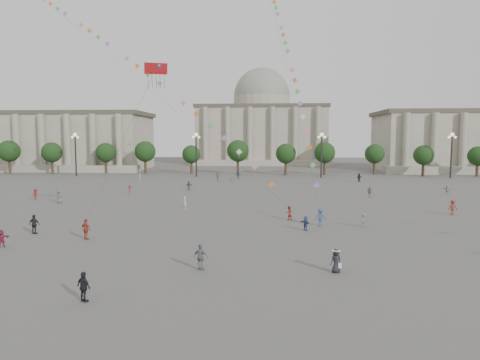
{
  "coord_description": "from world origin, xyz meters",
  "views": [
    {
      "loc": [
        2.07,
        -32.54,
        9.29
      ],
      "look_at": [
        -0.74,
        12.0,
        4.95
      ],
      "focal_mm": 32.0,
      "sensor_mm": 36.0,
      "label": 1
    }
  ],
  "objects": [
    {
      "name": "kite_flyer_0",
      "position": [
        4.61,
        15.95,
        0.82
      ],
      "size": [
        1.0,
        0.94,
        1.63
      ],
      "primitive_type": "imported",
      "rotation": [
        0.0,
        0.0,
        3.68
      ],
      "color": "maroon",
      "rests_on": "ground"
    },
    {
      "name": "tourist_3",
      "position": [
        -2.57,
        -3.25,
        0.94
      ],
      "size": [
        1.19,
        0.78,
        1.87
      ],
      "primitive_type": "imported",
      "rotation": [
        0.0,
        0.0,
        2.81
      ],
      "color": "slate",
      "rests_on": "ground"
    },
    {
      "name": "tourist_2",
      "position": [
        -20.59,
        1.97,
        0.77
      ],
      "size": [
        1.35,
        1.32,
        1.54
      ],
      "primitive_type": "imported",
      "rotation": [
        0.0,
        0.0,
        3.91
      ],
      "color": "maroon",
      "rests_on": "ground"
    },
    {
      "name": "person_crowd_10",
      "position": [
        -25.32,
        57.97,
        0.87
      ],
      "size": [
        0.67,
        0.75,
        1.74
      ],
      "primitive_type": "imported",
      "rotation": [
        0.0,
        0.0,
        2.06
      ],
      "color": "#BBBAB6",
      "rests_on": "ground"
    },
    {
      "name": "tourist_1",
      "position": [
        -8.29,
        -9.56,
        0.88
      ],
      "size": [
        1.11,
        0.87,
        1.76
      ],
      "primitive_type": "imported",
      "rotation": [
        0.0,
        0.0,
        2.64
      ],
      "color": "black",
      "rests_on": "ground"
    },
    {
      "name": "person_crowd_0",
      "position": [
        -4.47,
        64.21,
        0.93
      ],
      "size": [
        1.18,
        0.79,
        1.86
      ],
      "primitive_type": "imported",
      "rotation": [
        0.0,
        0.0,
        0.33
      ],
      "color": "navy",
      "rests_on": "ground"
    },
    {
      "name": "tourist_4",
      "position": [
        -20.55,
        7.14,
        0.95
      ],
      "size": [
        1.17,
        0.6,
        1.9
      ],
      "primitive_type": "imported",
      "rotation": [
        0.0,
        0.0,
        3.02
      ],
      "color": "black",
      "rests_on": "ground"
    },
    {
      "name": "lamp_post_mid_west",
      "position": [
        -15.0,
        70.0,
        7.35
      ],
      "size": [
        2.0,
        0.9,
        10.65
      ],
      "color": "#262628",
      "rests_on": "ground"
    },
    {
      "name": "person_crowd_12",
      "position": [
        -12.02,
        43.6,
        0.81
      ],
      "size": [
        1.55,
        1.12,
        1.62
      ],
      "primitive_type": "imported",
      "rotation": [
        0.0,
        0.0,
        2.66
      ],
      "color": "#58575C",
      "rests_on": "ground"
    },
    {
      "name": "kite_flyer_1",
      "position": [
        7.8,
        12.69,
        0.95
      ],
      "size": [
        1.29,
        0.82,
        1.9
      ],
      "primitive_type": "imported",
      "rotation": [
        0.0,
        0.0,
        0.1
      ],
      "color": "#354978",
      "rests_on": "ground"
    },
    {
      "name": "person_crowd_21",
      "position": [
        -27.85,
        26.83,
        0.97
      ],
      "size": [
        1.08,
        1.11,
        1.93
      ],
      "primitive_type": "imported",
      "rotation": [
        0.0,
        0.0,
        5.44
      ],
      "color": "#5D5E62",
      "rests_on": "ground"
    },
    {
      "name": "person_crowd_4",
      "position": [
        -5.45,
        58.62,
        0.76
      ],
      "size": [
        1.39,
        1.19,
        1.51
      ],
      "primitive_type": "imported",
      "rotation": [
        0.0,
        0.0,
        3.78
      ],
      "color": "#B1B2AD",
      "rests_on": "ground"
    },
    {
      "name": "lamp_post_mid_east",
      "position": [
        15.0,
        70.0,
        7.35
      ],
      "size": [
        2.0,
        0.9,
        10.65
      ],
      "color": "#262628",
      "rests_on": "ground"
    },
    {
      "name": "lamp_post_far_west",
      "position": [
        -45.0,
        70.0,
        7.35
      ],
      "size": [
        2.0,
        0.9,
        10.65
      ],
      "color": "#262628",
      "rests_on": "ground"
    },
    {
      "name": "person_crowd_2",
      "position": [
        -33.18,
        30.06,
        0.84
      ],
      "size": [
        0.9,
        1.21,
        1.67
      ],
      "primitive_type": "imported",
      "rotation": [
        0.0,
        0.0,
        1.29
      ],
      "color": "maroon",
      "rests_on": "ground"
    },
    {
      "name": "person_crowd_6",
      "position": [
        12.21,
        12.3,
        0.75
      ],
      "size": [
        1.04,
        0.69,
        1.5
      ],
      "primitive_type": "imported",
      "rotation": [
        0.0,
        0.0,
        0.15
      ],
      "color": "slate",
      "rests_on": "ground"
    },
    {
      "name": "ground",
      "position": [
        0.0,
        0.0,
        0.0
      ],
      "size": [
        360.0,
        360.0,
        0.0
      ],
      "primitive_type": "plane",
      "color": "#555350",
      "rests_on": "ground"
    },
    {
      "name": "kite_train_west",
      "position": [
        -18.2,
        31.81,
        20.11
      ],
      "size": [
        42.56,
        29.33,
        62.93
      ],
      "color": "#3F3F3F",
      "rests_on": "ground"
    },
    {
      "name": "person_crowd_18",
      "position": [
        18.36,
        35.68,
        0.87
      ],
      "size": [
        1.1,
        0.82,
        1.74
      ],
      "primitive_type": "imported",
      "rotation": [
        0.0,
        0.0,
        2.71
      ],
      "color": "#7D6C56",
      "rests_on": "ground"
    },
    {
      "name": "person_crowd_9",
      "position": [
        21.95,
        60.57,
        0.91
      ],
      "size": [
        1.66,
        1.46,
        1.81
      ],
      "primitive_type": "imported",
      "rotation": [
        0.0,
        0.0,
        0.66
      ],
      "color": "black",
      "rests_on": "ground"
    },
    {
      "name": "lamp_post_far_east",
      "position": [
        45.0,
        70.0,
        7.35
      ],
      "size": [
        2.0,
        0.9,
        10.65
      ],
      "color": "#262628",
      "rests_on": "ground"
    },
    {
      "name": "person_crowd_20",
      "position": [
        6.0,
        10.42,
        0.74
      ],
      "size": [
        1.13,
        1.38,
        1.48
      ],
      "primitive_type": "imported",
      "rotation": [
        0.0,
        0.0,
        5.3
      ],
      "color": "#334974",
      "rests_on": "ground"
    },
    {
      "name": "person_crowd_13",
      "position": [
        -8.69,
        22.62,
        0.86
      ],
      "size": [
        0.71,
        0.74,
        1.72
      ],
      "primitive_type": "imported",
      "rotation": [
        0.0,
        0.0,
        2.25
      ],
      "color": "silver",
      "rests_on": "ground"
    },
    {
      "name": "dragon_kite",
      "position": [
        -8.75,
        8.91,
        15.22
      ],
      "size": [
        4.06,
        2.45,
        16.0
      ],
      "color": "red",
      "rests_on": "ground"
    },
    {
      "name": "tourist_0",
      "position": [
        -14.53,
        5.19,
        0.96
      ],
      "size": [
        1.22,
        0.91,
        1.92
      ],
      "primitive_type": "imported",
      "rotation": [
        0.0,
        0.0,
        2.7
      ],
      "color": "#A0442B",
      "rests_on": "ground"
    },
    {
      "name": "person_crowd_16",
      "position": [
        -8.74,
        60.39,
        0.95
      ],
      "size": [
        1.2,
        0.74,
        1.91
      ],
      "primitive_type": "imported",
      "rotation": [
        0.0,
        0.0,
        6.02
      ],
      "color": "slate",
      "rests_on": "ground"
    },
    {
      "name": "hat_person",
      "position": [
        6.9,
        -3.24,
        0.88
      ],
      "size": [
        0.97,
        0.83,
        1.69
      ],
      "color": "black",
      "rests_on": "ground"
    },
    {
      "name": "person_crowd_8",
      "position": [
        24.75,
        20.51,
        0.93
      ],
      "size": [
        1.32,
        0.92,
        1.87
      ],
      "primitive_type": "imported",
      "rotation": [
        0.0,
        0.0,
        0.2
      ],
      "color": "maroon",
      "rests_on": "ground"
    },
    {
      "name": "hall_central",
      "position": [
        0.0,
        129.22,
        14.23
      ],
      "size": [
        48.3,
        34.3,
        35.5
      ],
      "color": "gray",
      "rests_on": "ground"
    },
    {
      "name": "person_crowd_17",
      "position": [
        -20.65,
        36.7,
        0.78
      ],
      "size": [
        0.69,
        1.07,
        1.56
      ],
      "primitive_type": "imported",
      "rotation": [
        0.0,
        0.0,
        1.69
      ],
      "color": "maroon",
      "rests_on": "ground"
    },
    {
      "name": "kite_train_mid",
      "position": [
        3.82,
        39.15,
        28.06
      ],
      "size": [
        8.22,
        49.87,
        70.71
      ],
      "color": "#3F3F3F",
      "rests_on": "ground"
    },
    {
      "name": "tree_row",
      "position": [
        0.0,
        78.0,
        5.39
      ],
      "size": [
        137.12,
        5.12,
        8.0
      ],
      "color": "#37251B",
      "rests_on": "ground"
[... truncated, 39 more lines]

